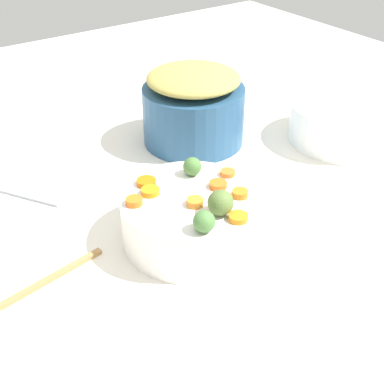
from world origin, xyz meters
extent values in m
cube|color=white|center=(0.00, 0.00, 0.01)|extent=(2.40, 2.40, 0.02)
cylinder|color=white|center=(0.04, 0.01, 0.06)|extent=(0.25, 0.25, 0.09)
cylinder|color=#264F76|center=(-0.27, 0.23, 0.09)|extent=(0.23, 0.23, 0.13)
ellipsoid|color=tan|center=(-0.27, 0.23, 0.17)|extent=(0.21, 0.21, 0.04)
cylinder|color=orange|center=(0.13, 0.03, 0.11)|extent=(0.04, 0.04, 0.01)
cylinder|color=orange|center=(-0.04, -0.03, 0.11)|extent=(0.04, 0.04, 0.01)
cylinder|color=orange|center=(-0.01, -0.04, 0.11)|extent=(0.04, 0.04, 0.01)
cylinder|color=orange|center=(0.02, 0.10, 0.11)|extent=(0.04, 0.04, 0.01)
cylinder|color=orange|center=(0.06, 0.00, 0.11)|extent=(0.04, 0.04, 0.01)
cylinder|color=orange|center=(0.04, 0.06, 0.11)|extent=(0.03, 0.03, 0.01)
cylinder|color=orange|center=(0.00, -0.08, 0.11)|extent=(0.04, 0.04, 0.01)
cylinder|color=orange|center=(0.08, 0.08, 0.11)|extent=(0.03, 0.03, 0.01)
sphere|color=#497839|center=(-0.02, 0.05, 0.13)|extent=(0.03, 0.03, 0.03)
sphere|color=#587236|center=(0.10, 0.02, 0.13)|extent=(0.04, 0.04, 0.04)
sphere|color=#4B7B3D|center=(0.13, -0.03, 0.13)|extent=(0.04, 0.04, 0.04)
cube|color=#AC7E4B|center=(0.00, -0.27, 0.02)|extent=(0.05, 0.25, 0.01)
cylinder|color=white|center=(-0.07, 0.52, 0.06)|extent=(0.26, 0.26, 0.09)
cube|color=#A0A7B4|center=(-0.30, -0.15, 0.02)|extent=(0.22, 0.19, 0.01)
camera|label=1|loc=(0.66, -0.43, 0.62)|focal=50.62mm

